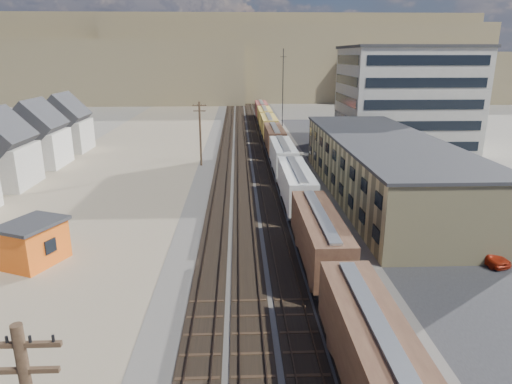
{
  "coord_description": "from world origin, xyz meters",
  "views": [
    {
      "loc": [
        -2.67,
        -28.59,
        16.71
      ],
      "look_at": [
        -0.84,
        17.12,
        3.0
      ],
      "focal_mm": 32.0,
      "sensor_mm": 36.0,
      "label": 1
    }
  ],
  "objects_px": {
    "maintenance_shed": "(34,242)",
    "parked_car_red": "(487,254)",
    "freight_train": "(278,146)",
    "parked_car_blue": "(386,162)",
    "utility_pole_north": "(200,132)"
  },
  "relations": [
    {
      "from": "maintenance_shed",
      "to": "parked_car_red",
      "type": "height_order",
      "value": "maintenance_shed"
    },
    {
      "from": "utility_pole_north",
      "to": "maintenance_shed",
      "type": "bearing_deg",
      "value": -107.7
    },
    {
      "from": "freight_train",
      "to": "parked_car_blue",
      "type": "height_order",
      "value": "freight_train"
    },
    {
      "from": "freight_train",
      "to": "maintenance_shed",
      "type": "relative_size",
      "value": 19.49
    },
    {
      "from": "parked_car_red",
      "to": "parked_car_blue",
      "type": "bearing_deg",
      "value": 70.23
    },
    {
      "from": "freight_train",
      "to": "parked_car_blue",
      "type": "xyz_separation_m",
      "value": [
        16.54,
        -3.57,
        -2.03
      ]
    },
    {
      "from": "utility_pole_north",
      "to": "parked_car_red",
      "type": "relative_size",
      "value": 2.45
    },
    {
      "from": "freight_train",
      "to": "utility_pole_north",
      "type": "distance_m",
      "value": 12.62
    },
    {
      "from": "freight_train",
      "to": "parked_car_red",
      "type": "distance_m",
      "value": 40.26
    },
    {
      "from": "freight_train",
      "to": "parked_car_red",
      "type": "xyz_separation_m",
      "value": [
        14.32,
        -37.57,
        -2.1
      ]
    },
    {
      "from": "utility_pole_north",
      "to": "parked_car_red",
      "type": "height_order",
      "value": "utility_pole_north"
    },
    {
      "from": "maintenance_shed",
      "to": "parked_car_red",
      "type": "bearing_deg",
      "value": -1.95
    },
    {
      "from": "maintenance_shed",
      "to": "parked_car_blue",
      "type": "distance_m",
      "value": 51.69
    },
    {
      "from": "parked_car_blue",
      "to": "parked_car_red",
      "type": "bearing_deg",
      "value": -141.62
    },
    {
      "from": "parked_car_blue",
      "to": "maintenance_shed",
      "type": "bearing_deg",
      "value": 171.4
    }
  ]
}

